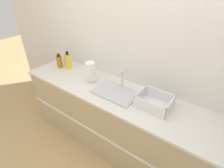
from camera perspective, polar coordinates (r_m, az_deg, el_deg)
The scene contains 9 objects.
ground_plane at distance 2.55m, azimuth -4.41°, elevation -22.42°, with size 12.00×12.00×0.00m, color tan.
wall_back at distance 2.13m, azimuth 5.35°, elevation 10.92°, with size 4.85×0.06×2.60m.
counter_cabinet at distance 2.36m, azimuth -0.04°, elevation -11.21°, with size 2.48×0.63×0.90m.
sink at distance 2.03m, azimuth 1.22°, elevation -2.46°, with size 0.51×0.33×0.24m.
paper_towel_roll at distance 2.21m, azimuth -6.96°, elevation 3.95°, with size 0.12×0.12×0.26m.
dish_rack at distance 1.87m, azimuth 13.53°, elevation -5.93°, with size 0.34×0.27×0.14m.
bottle_white_spray at distance 2.71m, azimuth -14.64°, elevation 7.34°, with size 0.08×0.08×0.17m.
bottle_amber at distance 2.68m, azimuth -16.78°, elevation 7.06°, with size 0.08×0.08×0.21m.
bottle_yellow at distance 2.59m, azimuth -14.12°, elevation 7.23°, with size 0.07×0.07×0.26m.
Camera 1 is at (1.00, -1.07, 2.08)m, focal length 28.00 mm.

